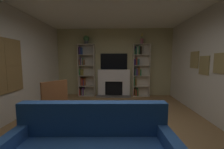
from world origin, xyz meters
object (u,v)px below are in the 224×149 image
armchair (52,104)px  coffee_table (99,126)px  fireplace (114,82)px  bookshelf_right (139,70)px  bookshelf_left (85,72)px  tv (114,61)px  vase_with_flowers (142,40)px  potted_plant (86,39)px

armchair → coffee_table: size_ratio=1.10×
fireplace → coffee_table: size_ratio=1.50×
bookshelf_right → coffee_table: size_ratio=2.25×
fireplace → coffee_table: 3.37m
fireplace → bookshelf_left: size_ratio=0.67×
fireplace → tv: size_ratio=1.28×
bookshelf_right → armchair: (-2.33, -2.77, -0.58)m
bookshelf_right → coffee_table: bookshelf_right is taller
tv → bookshelf_right: bookshelf_right is taller
fireplace → armchair: size_ratio=1.36×
bookshelf_left → armchair: size_ratio=2.04×
coffee_table → bookshelf_right: bearing=70.3°
vase_with_flowers → armchair: bearing=-131.5°
potted_plant → bookshelf_left: bearing=160.7°
armchair → bookshelf_right: bearing=49.9°
bookshelf_right → armchair: size_ratio=2.04×
tv → vase_with_flowers: size_ratio=2.64×
bookshelf_right → armchair: bookshelf_right is taller
potted_plant → armchair: 3.27m
bookshelf_left → coffee_table: size_ratio=2.25×
armchair → vase_with_flowers: bearing=48.5°
bookshelf_right → coffee_table: 3.65m
vase_with_flowers → potted_plant: bearing=180.0°
potted_plant → armchair: bearing=-93.5°
fireplace → coffee_table: bearing=-92.7°
bookshelf_right → vase_with_flowers: 1.18m
vase_with_flowers → tv: bearing=173.8°
potted_plant → coffee_table: bearing=-73.8°
armchair → bookshelf_left: bearing=88.2°
armchair → coffee_table: 1.29m
bookshelf_left → potted_plant: (0.08, -0.03, 1.31)m
potted_plant → armchair: (-0.17, -2.72, -1.81)m
potted_plant → vase_with_flowers: 2.24m
potted_plant → armchair: potted_plant is taller
fireplace → vase_with_flowers: 2.04m
bookshelf_right → potted_plant: bearing=-178.8°
fireplace → armchair: (-1.29, -2.78, -0.05)m
fireplace → coffee_table: (-0.16, -3.36, -0.25)m
vase_with_flowers → armchair: (-2.41, -2.72, -1.76)m
fireplace → vase_with_flowers: bearing=-2.7°
bookshelf_left → armchair: (-0.09, -2.75, -0.49)m
tv → coffee_table: (-0.16, -3.43, -1.11)m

